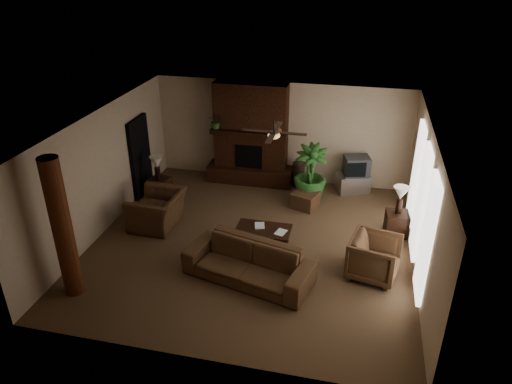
% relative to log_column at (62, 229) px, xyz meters
% --- Properties ---
extents(room_shell, '(7.00, 7.00, 7.00)m').
position_rel_log_column_xyz_m(room_shell, '(2.95, 2.40, 0.00)').
color(room_shell, brown).
rests_on(room_shell, ground).
extents(fireplace, '(2.40, 0.70, 2.80)m').
position_rel_log_column_xyz_m(fireplace, '(2.15, 5.62, -0.24)').
color(fireplace, '#472313').
rests_on(fireplace, ground).
extents(windows, '(0.08, 3.65, 2.35)m').
position_rel_log_column_xyz_m(windows, '(6.40, 2.60, -0.05)').
color(windows, white).
rests_on(windows, ground).
extents(log_column, '(0.36, 0.36, 2.80)m').
position_rel_log_column_xyz_m(log_column, '(0.00, 0.00, 0.00)').
color(log_column, '#5C2C17').
rests_on(log_column, ground).
extents(doorway, '(0.10, 1.00, 2.10)m').
position_rel_log_column_xyz_m(doorway, '(-0.49, 4.20, -0.35)').
color(doorway, black).
rests_on(doorway, ground).
extents(ceiling_fan, '(1.35, 1.35, 0.37)m').
position_rel_log_column_xyz_m(ceiling_fan, '(3.35, 2.70, 1.13)').
color(ceiling_fan, black).
rests_on(ceiling_fan, ceiling).
extents(sofa, '(2.66, 1.36, 1.00)m').
position_rel_log_column_xyz_m(sofa, '(3.18, 1.15, -0.90)').
color(sofa, '#513823').
rests_on(sofa, ground).
extents(armchair_left, '(0.85, 1.28, 1.10)m').
position_rel_log_column_xyz_m(armchair_left, '(0.58, 2.70, -0.85)').
color(armchair_left, '#513823').
rests_on(armchair_left, ground).
extents(armchair_right, '(1.05, 1.10, 0.96)m').
position_rel_log_column_xyz_m(armchair_right, '(5.60, 1.80, -0.92)').
color(armchair_right, '#513823').
rests_on(armchair_right, ground).
extents(coffee_table, '(1.20, 0.70, 0.43)m').
position_rel_log_column_xyz_m(coffee_table, '(3.21, 2.38, -1.03)').
color(coffee_table, black).
rests_on(coffee_table, ground).
extents(ottoman, '(0.76, 0.76, 0.40)m').
position_rel_log_column_xyz_m(ottoman, '(3.88, 4.39, -1.20)').
color(ottoman, '#513823').
rests_on(ottoman, ground).
extents(tv_stand, '(0.98, 0.79, 0.50)m').
position_rel_log_column_xyz_m(tv_stand, '(5.03, 5.55, -1.15)').
color(tv_stand, '#BABABC').
rests_on(tv_stand, ground).
extents(tv, '(0.76, 0.68, 0.52)m').
position_rel_log_column_xyz_m(tv, '(5.07, 5.54, -0.64)').
color(tv, '#3A3A3C').
rests_on(tv, tv_stand).
extents(floor_vase, '(0.34, 0.34, 0.77)m').
position_rel_log_column_xyz_m(floor_vase, '(3.53, 5.55, -0.97)').
color(floor_vase, '#34261D').
rests_on(floor_vase, ground).
extents(floor_plant, '(1.00, 1.60, 0.85)m').
position_rel_log_column_xyz_m(floor_plant, '(3.93, 4.81, -0.98)').
color(floor_plant, '#2C5C24').
rests_on(floor_plant, ground).
extents(side_table_left, '(0.60, 0.60, 0.55)m').
position_rel_log_column_xyz_m(side_table_left, '(0.06, 4.04, -1.12)').
color(side_table_left, black).
rests_on(side_table_left, ground).
extents(lamp_left, '(0.44, 0.44, 0.65)m').
position_rel_log_column_xyz_m(lamp_left, '(0.06, 3.98, -0.40)').
color(lamp_left, black).
rests_on(lamp_left, side_table_left).
extents(side_table_right, '(0.55, 0.55, 0.55)m').
position_rel_log_column_xyz_m(side_table_right, '(6.10, 3.54, -1.12)').
color(side_table_right, black).
rests_on(side_table_right, ground).
extents(lamp_right, '(0.36, 0.36, 0.65)m').
position_rel_log_column_xyz_m(lamp_right, '(6.10, 3.56, -0.40)').
color(lamp_right, black).
rests_on(lamp_right, side_table_right).
extents(mantel_plant, '(0.40, 0.44, 0.33)m').
position_rel_log_column_xyz_m(mantel_plant, '(1.25, 5.40, 0.32)').
color(mantel_plant, '#2C5C24').
rests_on(mantel_plant, fireplace).
extents(mantel_vase, '(0.23, 0.24, 0.22)m').
position_rel_log_column_xyz_m(mantel_vase, '(2.95, 5.42, 0.27)').
color(mantel_vase, brown).
rests_on(mantel_vase, fireplace).
extents(book_a, '(0.22, 0.08, 0.29)m').
position_rel_log_column_xyz_m(book_a, '(3.01, 2.44, -0.83)').
color(book_a, '#999999').
rests_on(book_a, coffee_table).
extents(book_b, '(0.21, 0.08, 0.29)m').
position_rel_log_column_xyz_m(book_b, '(3.51, 2.33, -0.82)').
color(book_b, '#999999').
rests_on(book_b, coffee_table).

